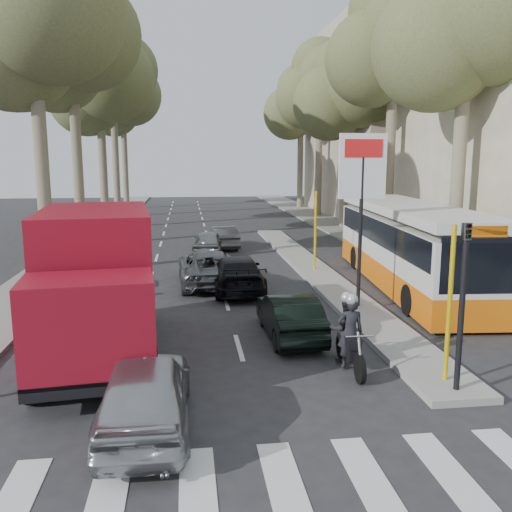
{
  "coord_description": "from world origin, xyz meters",
  "views": [
    {
      "loc": [
        -2.17,
        -11.36,
        4.81
      ],
      "look_at": [
        0.12,
        6.46,
        1.6
      ],
      "focal_mm": 38.0,
      "sensor_mm": 36.0,
      "label": 1
    }
  ],
  "objects_px": {
    "dark_hatchback": "(290,315)",
    "city_bus": "(410,244)",
    "silver_hatchback": "(146,391)",
    "motorcycle": "(348,333)",
    "red_truck": "(96,281)"
  },
  "relations": [
    {
      "from": "silver_hatchback",
      "to": "motorcycle",
      "type": "distance_m",
      "value": 5.07
    },
    {
      "from": "dark_hatchback",
      "to": "motorcycle",
      "type": "xyz_separation_m",
      "value": [
        0.94,
        -2.3,
        0.22
      ]
    },
    {
      "from": "red_truck",
      "to": "silver_hatchback",
      "type": "bearing_deg",
      "value": -76.07
    },
    {
      "from": "silver_hatchback",
      "to": "red_truck",
      "type": "distance_m",
      "value": 4.31
    },
    {
      "from": "motorcycle",
      "to": "red_truck",
      "type": "bearing_deg",
      "value": 166.43
    },
    {
      "from": "motorcycle",
      "to": "silver_hatchback",
      "type": "bearing_deg",
      "value": -151.31
    },
    {
      "from": "silver_hatchback",
      "to": "motorcycle",
      "type": "relative_size",
      "value": 1.88
    },
    {
      "from": "silver_hatchback",
      "to": "motorcycle",
      "type": "height_order",
      "value": "motorcycle"
    },
    {
      "from": "dark_hatchback",
      "to": "city_bus",
      "type": "xyz_separation_m",
      "value": [
        5.64,
        5.34,
        1.06
      ]
    },
    {
      "from": "red_truck",
      "to": "city_bus",
      "type": "distance_m",
      "value": 12.24
    },
    {
      "from": "silver_hatchback",
      "to": "city_bus",
      "type": "height_order",
      "value": "city_bus"
    },
    {
      "from": "silver_hatchback",
      "to": "city_bus",
      "type": "xyz_separation_m",
      "value": [
        9.17,
        10.02,
        0.98
      ]
    },
    {
      "from": "dark_hatchback",
      "to": "red_truck",
      "type": "relative_size",
      "value": 0.53
    },
    {
      "from": "silver_hatchback",
      "to": "red_truck",
      "type": "relative_size",
      "value": 0.58
    },
    {
      "from": "silver_hatchback",
      "to": "city_bus",
      "type": "bearing_deg",
      "value": -132.41
    }
  ]
}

